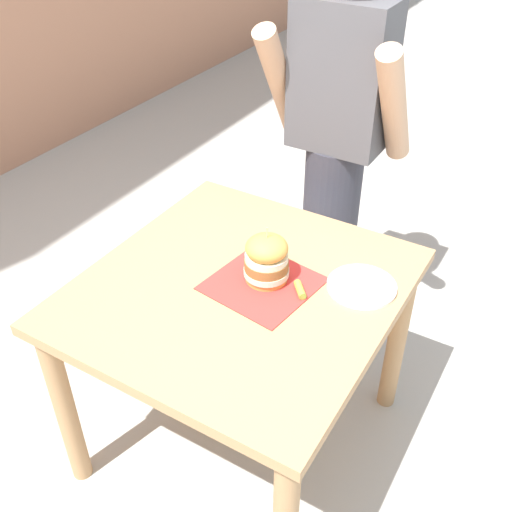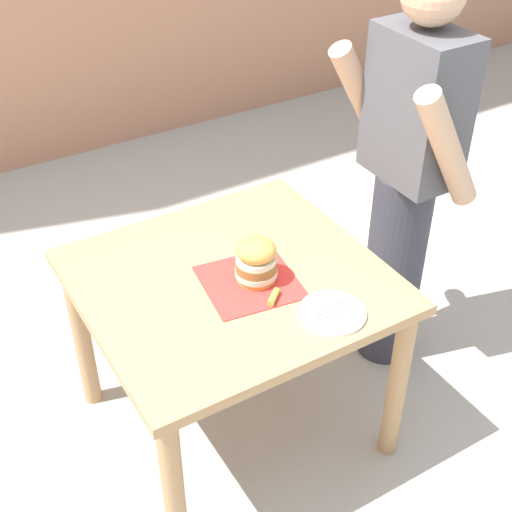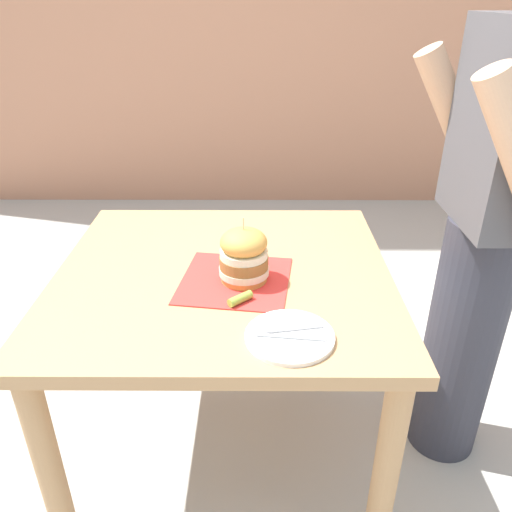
{
  "view_description": "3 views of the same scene",
  "coord_description": "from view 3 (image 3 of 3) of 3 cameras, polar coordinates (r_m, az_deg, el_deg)",
  "views": [
    {
      "loc": [
        0.8,
        -1.25,
        1.95
      ],
      "look_at": [
        0.0,
        0.1,
        0.8
      ],
      "focal_mm": 42.0,
      "sensor_mm": 36.0,
      "label": 1
    },
    {
      "loc": [
        1.7,
        -0.91,
        2.26
      ],
      "look_at": [
        0.0,
        0.1,
        0.8
      ],
      "focal_mm": 50.0,
      "sensor_mm": 36.0,
      "label": 2
    },
    {
      "loc": [
        1.32,
        0.11,
        1.5
      ],
      "look_at": [
        0.0,
        0.1,
        0.8
      ],
      "focal_mm": 35.0,
      "sensor_mm": 36.0,
      "label": 3
    }
  ],
  "objects": [
    {
      "name": "diner_across_table",
      "position": [
        1.65,
        24.96,
        3.15
      ],
      "size": [
        0.55,
        0.35,
        1.69
      ],
      "color": "#33333D",
      "rests_on": "ground"
    },
    {
      "name": "ground_plane",
      "position": [
        2.0,
        -3.06,
        -20.81
      ],
      "size": [
        80.0,
        80.0,
        0.0
      ],
      "primitive_type": "plane",
      "color": "#ADAAA3"
    },
    {
      "name": "pickle_spear",
      "position": [
        1.35,
        -1.81,
        -4.9
      ],
      "size": [
        0.07,
        0.07,
        0.02
      ],
      "primitive_type": "cylinder",
      "rotation": [
        0.0,
        1.57,
        2.29
      ],
      "color": "#8EA83D",
      "rests_on": "serving_paper"
    },
    {
      "name": "side_plate_with_forks",
      "position": [
        1.23,
        3.88,
        -9.15
      ],
      "size": [
        0.22,
        0.22,
        0.02
      ],
      "color": "white",
      "rests_on": "patio_table"
    },
    {
      "name": "serving_paper",
      "position": [
        1.47,
        -2.39,
        -2.77
      ],
      "size": [
        0.35,
        0.35,
        0.0
      ],
      "primitive_type": "cube",
      "rotation": [
        0.0,
        0.0,
        -0.13
      ],
      "color": "red",
      "rests_on": "patio_table"
    },
    {
      "name": "patio_table",
      "position": [
        1.58,
        -3.63,
        -5.44
      ],
      "size": [
        0.96,
        1.01,
        0.75
      ],
      "color": "tan",
      "rests_on": "ground"
    },
    {
      "name": "sandwich",
      "position": [
        1.43,
        -1.4,
        0.1
      ],
      "size": [
        0.15,
        0.15,
        0.2
      ],
      "color": "gold",
      "rests_on": "serving_paper"
    }
  ]
}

